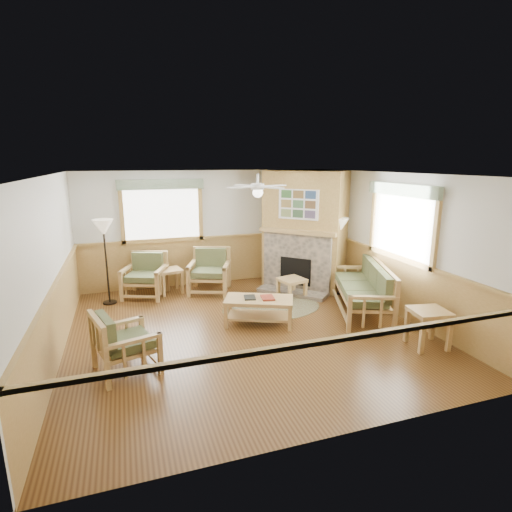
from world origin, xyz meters
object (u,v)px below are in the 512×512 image
object	(u,v)px
coffee_table	(259,311)
end_table_chairs	(170,281)
armchair_left	(125,342)
armchair_back_left	(145,276)
armchair_back_right	(209,271)
floor_lamp_right	(338,256)
sofa	(361,288)
footstool	(292,288)
floor_lamp_left	(106,262)
end_table_sofa	(428,328)

from	to	relation	value
coffee_table	end_table_chairs	distance (m)	2.65
armchair_left	coffee_table	distance (m)	2.53
armchair_back_left	armchair_back_right	distance (m)	1.41
armchair_back_left	floor_lamp_right	xyz separation A→B (m)	(4.11, -1.12, 0.39)
sofa	coffee_table	xyz separation A→B (m)	(-2.09, 0.05, -0.24)
coffee_table	end_table_chairs	size ratio (longest dim) A/B	2.20
footstool	floor_lamp_left	xyz separation A→B (m)	(-3.76, 0.89, 0.67)
armchair_left	armchair_back_right	bearing A→B (deg)	-47.72
armchair_back_left	armchair_left	world-z (taller)	armchair_back_left
end_table_sofa	armchair_back_right	bearing A→B (deg)	126.05
sofa	end_table_chairs	world-z (taller)	sofa
armchair_back_left	armchair_back_right	world-z (taller)	armchair_back_right
armchair_back_left	footstool	world-z (taller)	armchair_back_left
end_table_chairs	floor_lamp_left	distance (m)	1.46
armchair_back_left	end_table_chairs	world-z (taller)	armchair_back_left
armchair_back_right	end_table_chairs	world-z (taller)	armchair_back_right
floor_lamp_right	armchair_back_right	bearing A→B (deg)	160.59
end_table_chairs	armchair_back_right	bearing A→B (deg)	-15.26
sofa	armchair_left	size ratio (longest dim) A/B	2.37
armchair_back_right	end_table_sofa	distance (m)	4.67
floor_lamp_left	floor_lamp_right	bearing A→B (deg)	-10.55
sofa	end_table_chairs	size ratio (longest dim) A/B	3.76
sofa	floor_lamp_left	xyz separation A→B (m)	(-4.71, 2.06, 0.41)
end_table_chairs	armchair_back_left	bearing A→B (deg)	-173.56
sofa	footstool	bearing A→B (deg)	-119.59
sofa	armchair_left	xyz separation A→B (m)	(-4.41, -0.94, -0.04)
end_table_sofa	floor_lamp_left	size ratio (longest dim) A/B	0.35
armchair_back_right	coffee_table	bearing A→B (deg)	-55.43
floor_lamp_left	floor_lamp_right	world-z (taller)	floor_lamp_left
coffee_table	armchair_back_left	bearing A→B (deg)	153.75
sofa	floor_lamp_left	distance (m)	5.16
floor_lamp_left	sofa	bearing A→B (deg)	-23.61
floor_lamp_right	floor_lamp_left	bearing A→B (deg)	169.45
armchair_back_right	end_table_chairs	bearing A→B (deg)	-173.73
armchair_back_left	floor_lamp_left	xyz separation A→B (m)	(-0.75, -0.22, 0.42)
sofa	armchair_left	bearing A→B (deg)	-56.79
sofa	end_table_chairs	bearing A→B (deg)	-103.26
sofa	floor_lamp_right	distance (m)	1.22
coffee_table	end_table_sofa	distance (m)	2.84
sofa	floor_lamp_right	world-z (taller)	floor_lamp_right
armchair_back_left	armchair_left	bearing A→B (deg)	-76.04
floor_lamp_right	armchair_back_left	bearing A→B (deg)	164.69
coffee_table	footstool	world-z (taller)	coffee_table
footstool	end_table_sofa	bearing A→B (deg)	-68.21
sofa	end_table_chairs	xyz separation A→B (m)	(-3.42, 2.34, -0.20)
armchair_back_left	floor_lamp_right	world-z (taller)	floor_lamp_right
sofa	coffee_table	size ratio (longest dim) A/B	1.71
footstool	sofa	bearing A→B (deg)	-50.75
armchair_back_right	floor_lamp_right	size ratio (longest dim) A/B	0.57
armchair_left	end_table_chairs	world-z (taller)	armchair_left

